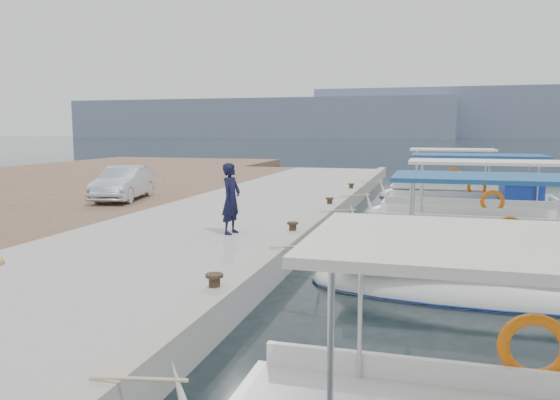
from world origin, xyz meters
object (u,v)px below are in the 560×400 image
object	(u,v)px
parked_car	(124,183)
fisherman	(231,199)
fishing_caique_b	(497,288)
fishing_caique_c	(483,237)
fishing_caique_d	(472,214)
fishing_caique_e	(447,196)

from	to	relation	value
parked_car	fisherman	bearing A→B (deg)	-51.61
fishing_caique_b	fishing_caique_c	distance (m)	5.14
fishing_caique_d	parked_car	bearing A→B (deg)	-171.08
fishing_caique_c	fisherman	xyz separation A→B (m)	(-6.17, -3.22, 1.25)
fishing_caique_c	fishing_caique_b	bearing A→B (deg)	-92.05
fishing_caique_b	fishing_caique_d	distance (m)	9.02
fishing_caique_d	fisherman	world-z (taller)	fisherman
fishing_caique_b	fishing_caique_d	bearing A→B (deg)	89.00
fishing_caique_c	fisherman	world-z (taller)	fisherman
fishing_caique_d	fishing_caique_e	size ratio (longest dim) A/B	1.20
fishing_caique_d	fishing_caique_e	world-z (taller)	same
parked_car	fishing_caique_b	bearing A→B (deg)	-41.86
fisherman	fishing_caique_d	bearing A→B (deg)	-32.29
fishing_caique_d	fishing_caique_e	distance (m)	5.63
fishing_caique_c	fishing_caique_e	xyz separation A→B (m)	(-0.73, 9.46, 0.00)
fishing_caique_b	fisherman	world-z (taller)	fisherman
fishing_caique_e	fisherman	bearing A→B (deg)	-113.23
fishing_caique_c	parked_car	xyz separation A→B (m)	(-12.32, 1.94, 0.99)
fishing_caique_d	parked_car	size ratio (longest dim) A/B	1.92
fishing_caique_c	fishing_caique_e	bearing A→B (deg)	94.39
fishing_caique_c	fisherman	distance (m)	7.07
fishing_caique_b	fishing_caique_d	world-z (taller)	same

